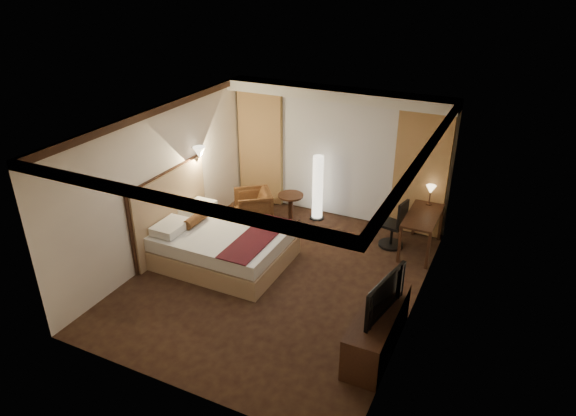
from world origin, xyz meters
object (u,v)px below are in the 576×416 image
at_px(floor_lamp, 318,188).
at_px(dresser, 377,329).
at_px(desk, 421,233).
at_px(bed, 224,245).
at_px(side_table, 291,207).
at_px(armchair, 253,205).
at_px(office_chair, 393,223).
at_px(television, 379,292).

bearing_deg(floor_lamp, dresser, -55.38).
relative_size(desk, dresser, 0.75).
relative_size(bed, desk, 1.78).
bearing_deg(side_table, armchair, -152.22).
xyz_separation_m(bed, office_chair, (2.53, 1.82, 0.16)).
height_order(desk, office_chair, office_chair).
bearing_deg(floor_lamp, television, -55.74).
relative_size(desk, office_chair, 1.28).
bearing_deg(office_chair, floor_lamp, 177.80).
height_order(armchair, office_chair, office_chair).
height_order(floor_lamp, dresser, floor_lamp).
bearing_deg(side_table, office_chair, -3.72).
xyz_separation_m(side_table, floor_lamp, (0.46, 0.30, 0.41)).
bearing_deg(desk, armchair, -175.45).
height_order(bed, television, television).
distance_m(desk, dresser, 2.89).
relative_size(side_table, desk, 0.46).
distance_m(side_table, floor_lamp, 0.69).
bearing_deg(bed, television, -18.43).
height_order(side_table, floor_lamp, floor_lamp).
bearing_deg(television, dresser, -79.04).
bearing_deg(armchair, bed, -27.23).
height_order(dresser, television, television).
height_order(bed, side_table, bed).
xyz_separation_m(floor_lamp, television, (2.24, -3.28, 0.24)).
bearing_deg(floor_lamp, bed, -110.28).
distance_m(bed, armchair, 1.63).
relative_size(armchair, side_table, 1.26).
height_order(side_table, dresser, dresser).
bearing_deg(armchair, floor_lamp, 81.77).
bearing_deg(side_table, desk, -1.92).
height_order(desk, dresser, desk).
relative_size(bed, floor_lamp, 1.57).
bearing_deg(bed, armchair, 100.85).
distance_m(armchair, office_chair, 2.85).
bearing_deg(television, floor_lamp, 45.22).
distance_m(floor_lamp, desk, 2.27).
relative_size(armchair, floor_lamp, 0.52).
height_order(armchair, floor_lamp, floor_lamp).
distance_m(side_table, dresser, 4.04).
relative_size(side_table, floor_lamp, 0.41).
xyz_separation_m(bed, desk, (3.05, 1.87, 0.06)).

